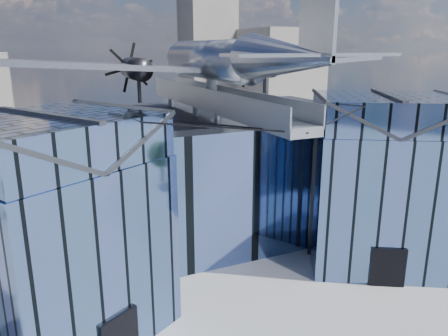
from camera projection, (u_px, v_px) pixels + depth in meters
name	position (u px, v px, depth m)	size (l,w,h in m)	color
ground_plane	(237.00, 281.00, 28.61)	(120.00, 120.00, 0.00)	gray
museum	(203.00, 177.00, 32.23)	(32.88, 24.50, 17.60)	#4E6BA0
bg_towers	(108.00, 78.00, 70.77)	(77.00, 24.50, 26.00)	slate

